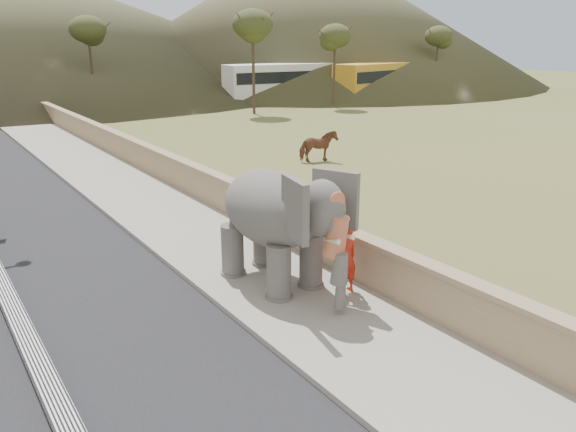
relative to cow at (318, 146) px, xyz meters
name	(u,v)px	position (x,y,z in m)	size (l,w,h in m)	color
ground	(387,361)	(-8.70, -13.40, -0.69)	(160.00, 160.00, 0.00)	olive
walkway	(162,213)	(-8.70, -3.40, -0.62)	(3.00, 120.00, 0.15)	#9E9687
parapet	(209,190)	(-7.05, -3.40, -0.14)	(0.30, 120.00, 1.10)	tan
cow	(318,146)	(0.00, 0.00, 0.00)	(0.74, 1.63, 1.38)	brown
distant_car	(267,92)	(11.24, 21.93, 0.03)	(1.70, 4.23, 1.44)	silver
bus_white	(288,83)	(12.51, 20.66, 0.86)	(2.50, 11.00, 3.10)	white
bus_orange	(384,81)	(20.46, 17.41, 0.86)	(2.50, 11.00, 3.10)	gold
hill_right	(305,12)	(27.30, 38.60, 7.31)	(56.00, 56.00, 16.00)	brown
elephant_and_man	(272,225)	(-8.68, -9.73, 0.75)	(2.33, 3.78, 2.61)	slate
trees	(22,63)	(-8.92, 15.34, 3.21)	(48.12, 42.31, 8.94)	#473828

